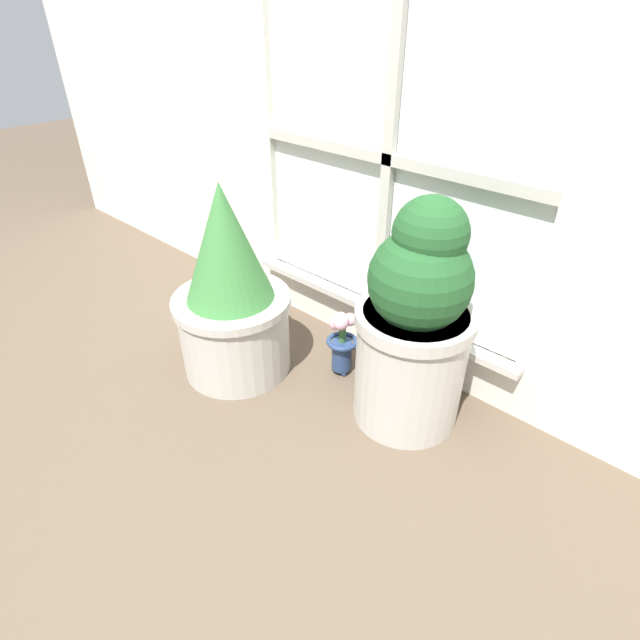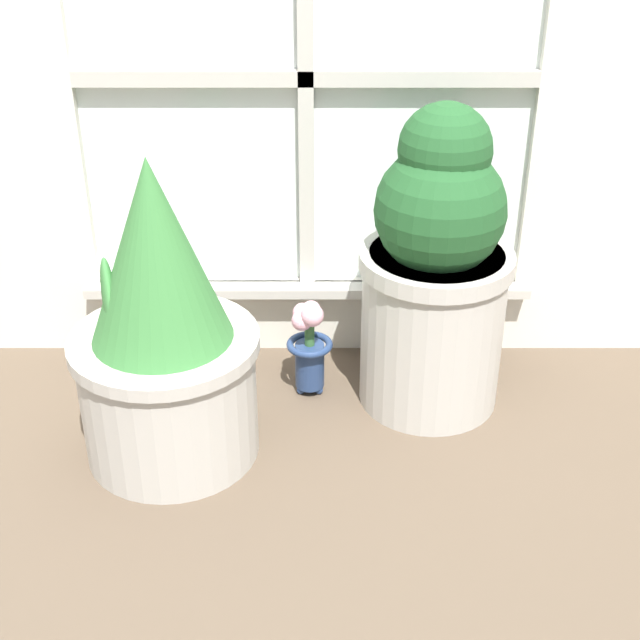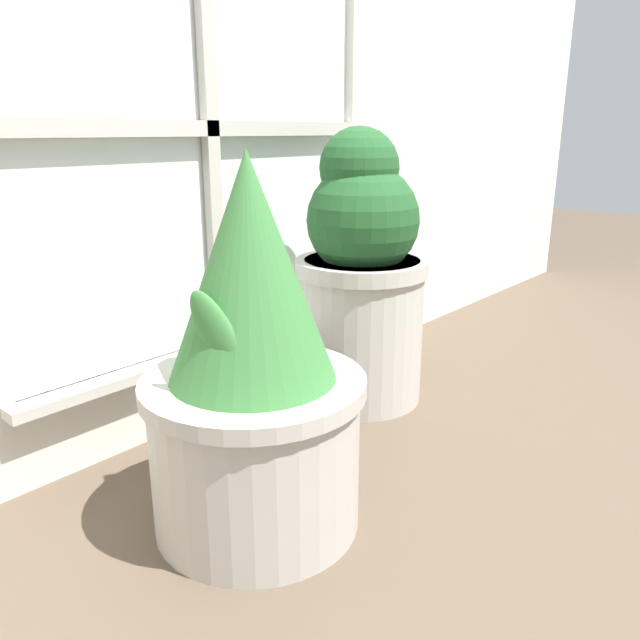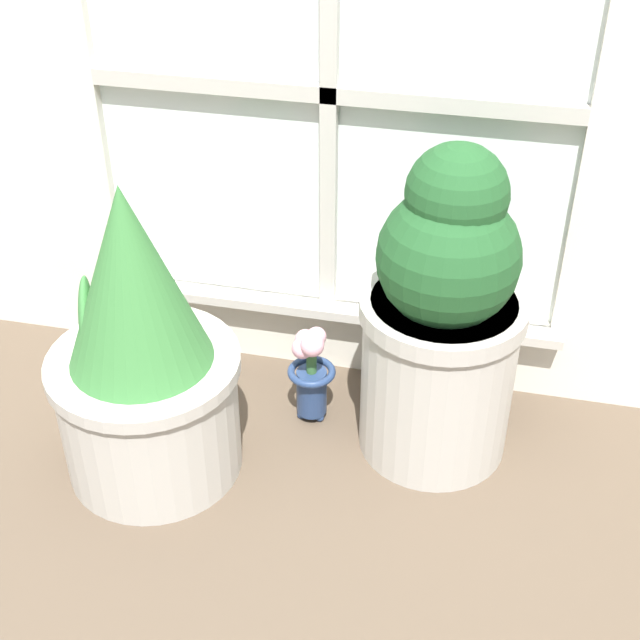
# 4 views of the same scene
# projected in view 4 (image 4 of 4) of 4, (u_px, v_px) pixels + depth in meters

# --- Properties ---
(ground_plane) EXTENTS (10.00, 10.00, 0.00)m
(ground_plane) POSITION_uv_depth(u_px,v_px,m) (263.00, 544.00, 1.78)
(ground_plane) COLOR brown
(potted_plant_left) EXTENTS (0.40, 0.40, 0.68)m
(potted_plant_left) POSITION_uv_depth(u_px,v_px,m) (142.00, 356.00, 1.81)
(potted_plant_left) COLOR #B7B2A8
(potted_plant_left) RESTS_ON ground_plane
(potted_plant_right) EXTENTS (0.35, 0.35, 0.72)m
(potted_plant_right) POSITION_uv_depth(u_px,v_px,m) (443.00, 318.00, 1.84)
(potted_plant_right) COLOR #B7B2A8
(potted_plant_right) RESTS_ON ground_plane
(flower_vase) EXTENTS (0.11, 0.11, 0.25)m
(flower_vase) POSITION_uv_depth(u_px,v_px,m) (311.00, 369.00, 2.02)
(flower_vase) COLOR navy
(flower_vase) RESTS_ON ground_plane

